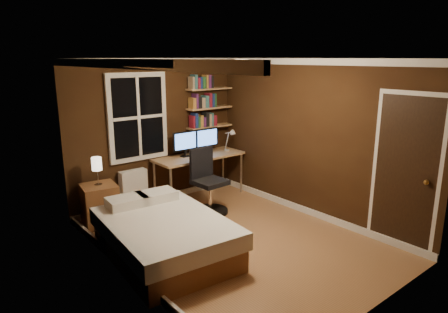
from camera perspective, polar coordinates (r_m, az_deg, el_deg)
floor at (r=5.77m, az=1.55°, el=-11.85°), size 4.20×4.20×0.00m
wall_back at (r=7.03m, az=-9.68°, el=3.44°), size 3.20×0.04×2.50m
wall_left at (r=4.49m, az=-13.97°, el=-2.77°), size 0.04×4.20×2.50m
wall_right at (r=6.48m, az=12.38°, el=2.42°), size 0.04×4.20×2.50m
ceiling at (r=5.19m, az=1.73°, el=13.83°), size 3.20×4.20×0.02m
window at (r=6.79m, az=-12.21°, el=5.51°), size 1.06×0.06×1.46m
door at (r=5.73m, az=24.40°, el=-2.36°), size 0.03×0.82×2.05m
door_knob at (r=5.58m, az=26.93°, el=-3.31°), size 0.06×0.06×0.06m
ceiling_fixture at (r=5.12m, az=2.48°, el=12.70°), size 0.44×0.44×0.18m
bookshelf_lower at (r=7.52m, az=-2.06°, el=4.31°), size 0.92×0.22×0.03m
books_row_lower at (r=7.50m, az=-2.07°, el=5.29°), size 0.54×0.16×0.23m
bookshelf_middle at (r=7.47m, az=-2.08°, el=6.96°), size 0.92×0.22×0.03m
books_row_middle at (r=7.45m, az=-2.09°, el=7.95°), size 0.48×0.16×0.23m
bookshelf_upper at (r=7.43m, az=-2.11°, el=9.64°), size 0.92×0.22×0.03m
books_row_upper at (r=7.42m, az=-2.12°, el=10.64°), size 0.48×0.16×0.23m
bed at (r=5.30m, az=-8.50°, el=-11.18°), size 1.53×2.01×0.64m
nightstand at (r=6.46m, az=-17.31°, el=-6.57°), size 0.57×0.57×0.63m
bedside_lamp at (r=6.30m, az=-17.66°, el=-2.03°), size 0.15×0.15×0.43m
radiator at (r=6.91m, az=-12.77°, el=-4.68°), size 0.46×0.16×0.69m
desk at (r=7.22m, az=-3.56°, el=-0.29°), size 1.68×0.63×0.80m
monitor_left at (r=7.09m, az=-5.58°, el=1.78°), size 0.49×0.12×0.46m
monitor_right at (r=7.36m, az=-2.47°, el=2.29°), size 0.49×0.12×0.46m
desk_lamp at (r=7.46m, az=0.82°, el=2.41°), size 0.14×0.32×0.44m
office_chair at (r=6.61m, az=-2.32°, el=-4.50°), size 0.59×0.59×1.07m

